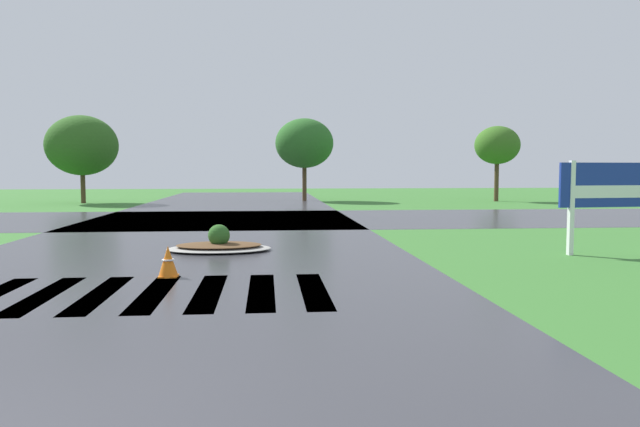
# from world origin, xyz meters

# --- Properties ---
(asphalt_roadway) EXTENTS (10.86, 80.00, 0.01)m
(asphalt_roadway) POSITION_xyz_m (0.00, 10.00, 0.00)
(asphalt_roadway) COLOR #35353A
(asphalt_roadway) RESTS_ON ground
(asphalt_cross_road) EXTENTS (90.00, 9.78, 0.01)m
(asphalt_cross_road) POSITION_xyz_m (0.00, 20.99, 0.00)
(asphalt_cross_road) COLOR #35353A
(asphalt_cross_road) RESTS_ON ground
(crosswalk_stripes) EXTENTS (5.85, 3.22, 0.01)m
(crosswalk_stripes) POSITION_xyz_m (-0.00, 5.89, 0.00)
(crosswalk_stripes) COLOR white
(crosswalk_stripes) RESTS_ON ground
(estate_billboard) EXTENTS (2.91, 0.40, 2.30)m
(estate_billboard) POSITION_xyz_m (10.40, 9.76, 1.58)
(estate_billboard) COLOR white
(estate_billboard) RESTS_ON ground
(median_island) EXTENTS (2.66, 1.77, 0.68)m
(median_island) POSITION_xyz_m (0.68, 11.15, 0.14)
(median_island) COLOR #9E9B93
(median_island) RESTS_ON ground
(traffic_cone) EXTENTS (0.39, 0.39, 0.61)m
(traffic_cone) POSITION_xyz_m (-0.02, 7.44, 0.29)
(traffic_cone) COLOR orange
(traffic_cone) RESTS_ON ground
(background_treeline) EXTENTS (42.84, 6.41, 5.43)m
(background_treeline) POSITION_xyz_m (-8.39, 34.78, 3.58)
(background_treeline) COLOR #4C3823
(background_treeline) RESTS_ON ground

